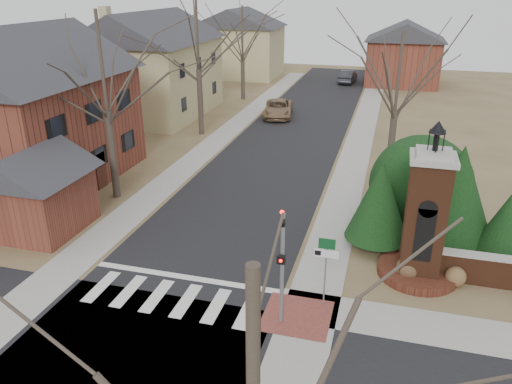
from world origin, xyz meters
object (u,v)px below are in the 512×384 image
(traffic_signal_pole, at_px, (282,258))
(sign_post, at_px, (326,259))
(brick_gate_monument, at_px, (424,228))
(distant_car, at_px, (348,77))
(pickup_truck, at_px, (278,109))

(traffic_signal_pole, bearing_deg, sign_post, 47.57)
(sign_post, xyz_separation_m, brick_gate_monument, (3.41, 3.01, 0.22))
(traffic_signal_pole, xyz_separation_m, brick_gate_monument, (4.70, 4.42, -0.42))
(sign_post, relative_size, brick_gate_monument, 0.42)
(brick_gate_monument, xyz_separation_m, distant_car, (-7.10, 41.81, -1.42))
(brick_gate_monument, distance_m, distant_car, 42.43)
(sign_post, distance_m, brick_gate_monument, 4.55)
(sign_post, xyz_separation_m, pickup_truck, (-8.00, 26.90, -1.22))
(sign_post, relative_size, distant_car, 0.61)
(traffic_signal_pole, xyz_separation_m, pickup_truck, (-6.70, 28.31, -1.86))
(traffic_signal_pole, bearing_deg, pickup_truck, 103.32)
(traffic_signal_pole, relative_size, distant_car, 1.00)
(sign_post, bearing_deg, distant_car, 94.71)
(traffic_signal_pole, height_order, brick_gate_monument, brick_gate_monument)
(sign_post, bearing_deg, traffic_signal_pole, -132.43)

